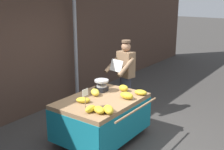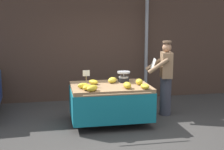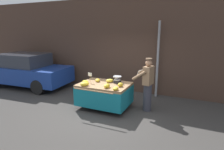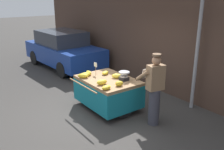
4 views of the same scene
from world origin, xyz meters
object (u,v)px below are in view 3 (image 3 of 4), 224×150
(parked_car, at_px, (27,70))
(street_pole, at_px, (158,60))
(price_sign, at_px, (90,75))
(banana_bunch_2, at_px, (120,85))
(banana_bunch_4, at_px, (98,80))
(banana_cart, at_px, (104,90))
(banana_bunch_3, at_px, (85,83))
(banana_bunch_6, at_px, (110,81))
(vendor_person, at_px, (147,84))
(banana_bunch_1, at_px, (85,82))
(banana_bunch_0, at_px, (107,86))
(weighing_scale, at_px, (117,80))
(banana_bunch_7, at_px, (85,84))
(banana_bunch_5, at_px, (116,89))

(parked_car, bearing_deg, street_pole, 10.18)
(price_sign, xyz_separation_m, banana_bunch_2, (1.11, -0.04, -0.18))
(parked_car, bearing_deg, banana_bunch_4, -9.43)
(street_pole, height_order, banana_cart, street_pole)
(banana_bunch_2, xyz_separation_m, banana_bunch_3, (-1.13, -0.27, -0.01))
(banana_bunch_6, bearing_deg, banana_bunch_3, -136.60)
(banana_cart, height_order, banana_bunch_4, banana_bunch_4)
(banana_bunch_2, xyz_separation_m, vendor_person, (0.74, 0.45, -0.02))
(banana_bunch_4, bearing_deg, banana_bunch_1, -123.85)
(banana_cart, distance_m, banana_bunch_0, 0.54)
(banana_bunch_1, height_order, banana_bunch_2, banana_bunch_2)
(banana_cart, distance_m, banana_bunch_4, 0.45)
(street_pole, bearing_deg, vendor_person, -89.66)
(banana_bunch_4, bearing_deg, vendor_person, 7.07)
(banana_bunch_1, distance_m, vendor_person, 2.02)
(street_pole, relative_size, banana_bunch_4, 11.36)
(price_sign, xyz_separation_m, banana_bunch_1, (-0.08, -0.17, -0.19))
(banana_bunch_1, relative_size, banana_bunch_3, 0.92)
(weighing_scale, xyz_separation_m, banana_bunch_2, (0.25, -0.36, -0.05))
(banana_bunch_0, distance_m, parked_car, 4.80)
(banana_bunch_1, bearing_deg, parked_car, 164.50)
(banana_bunch_0, relative_size, parked_car, 0.07)
(banana_bunch_1, distance_m, banana_bunch_6, 0.81)
(banana_bunch_7, xyz_separation_m, parked_car, (-3.93, 1.31, -0.14))
(banana_bunch_0, xyz_separation_m, banana_bunch_4, (-0.61, 0.53, -0.02))
(banana_bunch_4, bearing_deg, banana_bunch_7, -99.69)
(price_sign, height_order, banana_bunch_7, price_sign)
(banana_cart, xyz_separation_m, banana_bunch_6, (0.09, 0.22, 0.28))
(price_sign, distance_m, banana_bunch_6, 0.68)
(banana_bunch_1, bearing_deg, banana_cart, 21.14)
(vendor_person, xyz_separation_m, parked_car, (-5.72, 0.46, -0.12))
(banana_cart, height_order, banana_bunch_0, banana_bunch_0)
(street_pole, bearing_deg, weighing_scale, -122.03)
(price_sign, relative_size, banana_bunch_6, 1.31)
(vendor_person, bearing_deg, parked_car, 175.38)
(banana_bunch_2, bearing_deg, banana_bunch_3, -166.37)
(banana_bunch_2, height_order, banana_bunch_6, banana_bunch_2)
(vendor_person, bearing_deg, banana_cart, -165.05)
(banana_bunch_0, xyz_separation_m, vendor_person, (1.07, 0.74, -0.02))
(street_pole, distance_m, banana_bunch_0, 2.52)
(vendor_person, bearing_deg, street_pole, 90.34)
(banana_bunch_4, xyz_separation_m, banana_bunch_6, (0.42, 0.07, 0.01))
(vendor_person, bearing_deg, banana_bunch_0, -145.55)
(street_pole, distance_m, banana_cart, 2.43)
(banana_bunch_1, bearing_deg, banana_bunch_4, 56.15)
(banana_bunch_0, distance_m, banana_bunch_3, 0.81)
(banana_bunch_5, bearing_deg, street_pole, 72.64)
(weighing_scale, height_order, vendor_person, vendor_person)
(banana_bunch_7, relative_size, vendor_person, 0.17)
(parked_car, bearing_deg, banana_bunch_0, -14.44)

